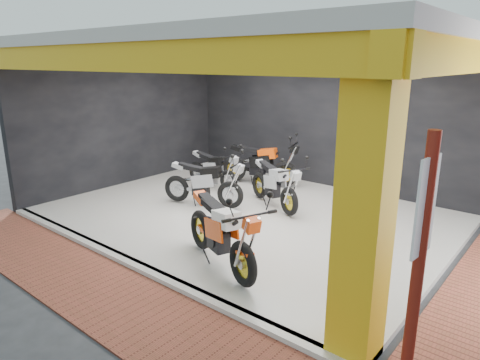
% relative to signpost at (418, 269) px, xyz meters
% --- Properties ---
extents(ground, '(80.00, 80.00, 0.00)m').
position_rel_signpost_xyz_m(ground, '(-4.46, 1.20, -1.49)').
color(ground, '#2D2D30').
rests_on(ground, ground).
extents(showroom_floor, '(8.00, 6.00, 0.10)m').
position_rel_signpost_xyz_m(showroom_floor, '(-4.46, 3.20, -1.44)').
color(showroom_floor, white).
rests_on(showroom_floor, ground).
extents(showroom_ceiling, '(8.40, 6.40, 0.20)m').
position_rel_signpost_xyz_m(showroom_ceiling, '(-4.46, 3.20, 2.11)').
color(showroom_ceiling, beige).
rests_on(showroom_ceiling, corner_column).
extents(back_wall, '(8.20, 0.20, 3.50)m').
position_rel_signpost_xyz_m(back_wall, '(-4.46, 6.30, 0.26)').
color(back_wall, black).
rests_on(back_wall, ground).
extents(left_wall, '(0.20, 6.20, 3.50)m').
position_rel_signpost_xyz_m(left_wall, '(-8.56, 3.20, 0.26)').
color(left_wall, black).
rests_on(left_wall, ground).
extents(corner_column, '(0.50, 0.50, 3.50)m').
position_rel_signpost_xyz_m(corner_column, '(-0.71, 0.45, 0.26)').
color(corner_column, gold).
rests_on(corner_column, ground).
extents(header_beam_front, '(8.40, 0.30, 0.40)m').
position_rel_signpost_xyz_m(header_beam_front, '(-4.46, 0.20, 1.81)').
color(header_beam_front, gold).
rests_on(header_beam_front, corner_column).
extents(header_beam_right, '(0.30, 6.40, 0.40)m').
position_rel_signpost_xyz_m(header_beam_right, '(-0.46, 3.20, 1.81)').
color(header_beam_right, gold).
rests_on(header_beam_right, corner_column).
extents(floor_kerb, '(8.00, 0.20, 0.10)m').
position_rel_signpost_xyz_m(floor_kerb, '(-4.46, 0.18, -1.44)').
color(floor_kerb, white).
rests_on(floor_kerb, ground).
extents(paver_front, '(9.00, 1.40, 0.03)m').
position_rel_signpost_xyz_m(paver_front, '(-4.46, -0.60, -1.47)').
color(paver_front, brown).
rests_on(paver_front, ground).
extents(signpost, '(0.11, 0.38, 2.72)m').
position_rel_signpost_xyz_m(signpost, '(0.00, 0.00, 0.00)').
color(signpost, maroon).
rests_on(signpost, ground).
extents(moto_hero, '(2.41, 1.61, 1.38)m').
position_rel_signpost_xyz_m(moto_hero, '(-2.54, 0.70, -0.70)').
color(moto_hero, '#E24109').
rests_on(moto_hero, showroom_floor).
extents(moto_row_a, '(2.18, 1.56, 1.25)m').
position_rel_signpost_xyz_m(moto_row_a, '(-3.65, 3.58, -0.76)').
color(moto_row_a, '#A3A7AB').
rests_on(moto_row_a, showroom_floor).
extents(moto_row_b, '(2.18, 1.37, 1.25)m').
position_rel_signpost_xyz_m(moto_row_b, '(-4.89, 3.14, -0.76)').
color(moto_row_b, '#A0A2A8').
rests_on(moto_row_b, showroom_floor).
extents(moto_row_c, '(2.33, 1.44, 1.33)m').
position_rel_signpost_xyz_m(moto_row_c, '(-4.92, 5.34, -0.72)').
color(moto_row_c, black).
rests_on(moto_row_c, showroom_floor).
extents(moto_row_d, '(1.97, 0.90, 1.17)m').
position_rel_signpost_xyz_m(moto_row_d, '(-5.70, 4.01, -0.81)').
color(moto_row_d, '#9A9CA1').
rests_on(moto_row_d, showroom_floor).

